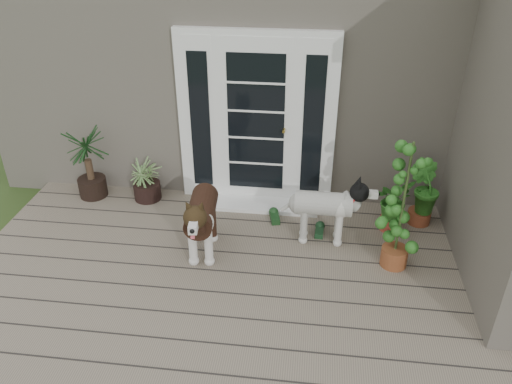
# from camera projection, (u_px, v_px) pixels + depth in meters

# --- Properties ---
(deck) EXTENTS (6.20, 4.60, 0.12)m
(deck) POSITION_uv_depth(u_px,v_px,m) (249.00, 324.00, 4.72)
(deck) COLOR #6B5B4C
(deck) RESTS_ON ground
(house_main) EXTENTS (7.40, 4.00, 3.10)m
(house_main) POSITION_uv_depth(u_px,v_px,m) (286.00, 48.00, 7.60)
(house_main) COLOR #665E54
(house_main) RESTS_ON ground
(door_unit) EXTENTS (1.90, 0.14, 2.15)m
(door_unit) POSITION_uv_depth(u_px,v_px,m) (256.00, 121.00, 6.05)
(door_unit) COLOR white
(door_unit) RESTS_ON deck
(door_step) EXTENTS (1.60, 0.40, 0.05)m
(door_step) POSITION_uv_depth(u_px,v_px,m) (254.00, 203.00, 6.41)
(door_step) COLOR white
(door_step) RESTS_ON deck
(brindle_dog) EXTENTS (0.49, 0.97, 0.78)m
(brindle_dog) POSITION_uv_depth(u_px,v_px,m) (202.00, 222.00, 5.38)
(brindle_dog) COLOR #381F14
(brindle_dog) RESTS_ON deck
(white_dog) EXTENTS (0.85, 0.36, 0.71)m
(white_dog) POSITION_uv_depth(u_px,v_px,m) (322.00, 214.00, 5.60)
(white_dog) COLOR silver
(white_dog) RESTS_ON deck
(spider_plant) EXTENTS (0.69, 0.69, 0.61)m
(spider_plant) POSITION_uv_depth(u_px,v_px,m) (146.00, 178.00, 6.41)
(spider_plant) COLOR #97B26D
(spider_plant) RESTS_ON deck
(yucca) EXTENTS (0.75, 0.75, 0.98)m
(yucca) POSITION_uv_depth(u_px,v_px,m) (88.00, 162.00, 6.39)
(yucca) COLOR #113319
(yucca) RESTS_ON deck
(herb_a) EXTENTS (0.60, 0.60, 0.55)m
(herb_a) POSITION_uv_depth(u_px,v_px,m) (392.00, 209.00, 5.83)
(herb_a) COLOR #2C5E1A
(herb_a) RESTS_ON deck
(herb_b) EXTENTS (0.55, 0.55, 0.59)m
(herb_b) POSITION_uv_depth(u_px,v_px,m) (422.00, 201.00, 5.94)
(herb_b) COLOR #1C631D
(herb_b) RESTS_ON deck
(herb_c) EXTENTS (0.52, 0.52, 0.58)m
(herb_c) POSITION_uv_depth(u_px,v_px,m) (464.00, 204.00, 5.90)
(herb_c) COLOR #1B4C15
(herb_c) RESTS_ON deck
(sapling) EXTENTS (0.48, 0.48, 1.49)m
(sapling) POSITION_uv_depth(u_px,v_px,m) (403.00, 205.00, 5.01)
(sapling) COLOR #235418
(sapling) RESTS_ON deck
(clog_left) EXTENTS (0.20, 0.33, 0.09)m
(clog_left) POSITION_uv_depth(u_px,v_px,m) (275.00, 216.00, 6.11)
(clog_left) COLOR #163817
(clog_left) RESTS_ON deck
(clog_right) EXTENTS (0.15, 0.29, 0.08)m
(clog_right) POSITION_uv_depth(u_px,v_px,m) (319.00, 230.00, 5.86)
(clog_right) COLOR #16381D
(clog_right) RESTS_ON deck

